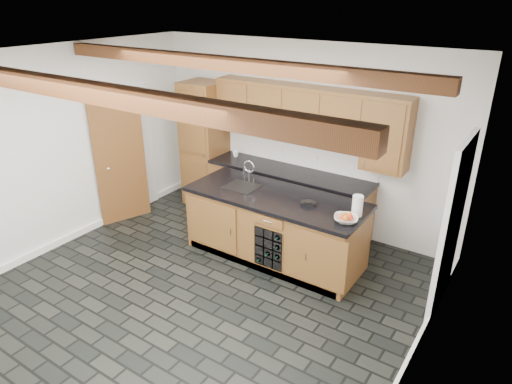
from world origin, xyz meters
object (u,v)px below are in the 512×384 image
island (275,227)px  kitchen_scale (308,203)px  fruit_bowl (346,219)px  paper_towel (357,206)px

island → kitchen_scale: size_ratio=11.79×
island → fruit_bowl: size_ratio=8.75×
kitchen_scale → island: bearing=161.7°
fruit_bowl → paper_towel: size_ratio=1.10×
island → fruit_bowl: (1.07, -0.16, 0.50)m
paper_towel → fruit_bowl: bearing=-100.0°
kitchen_scale → paper_towel: (0.63, 0.07, 0.10)m
paper_towel → island: bearing=-176.7°
fruit_bowl → paper_towel: 0.25m
island → fruit_bowl: fruit_bowl is taller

